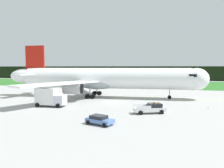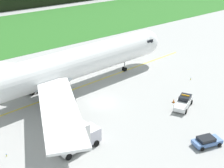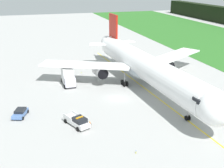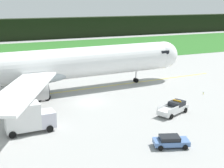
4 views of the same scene
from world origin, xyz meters
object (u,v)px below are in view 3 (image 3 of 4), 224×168
at_px(airliner, 144,66).
at_px(apron_cone, 90,122).
at_px(catering_truck, 68,77).
at_px(ops_pickup_truck, 77,121).
at_px(staff_car, 20,113).

relative_size(airliner, apron_cone, 87.12).
relative_size(airliner, catering_truck, 8.87).
distance_m(catering_truck, apron_cone, 20.87).
bearing_deg(ops_pickup_truck, catering_truck, 175.19).
height_order(airliner, catering_truck, airliner).
height_order(catering_truck, apron_cone, catering_truck).
height_order(airliner, staff_car, airliner).
bearing_deg(catering_truck, staff_car, -37.49).
height_order(airliner, ops_pickup_truck, airliner).
bearing_deg(ops_pickup_truck, airliner, 127.88).
bearing_deg(apron_cone, airliner, 131.52).
bearing_deg(apron_cone, staff_car, -120.57).
relative_size(ops_pickup_truck, staff_car, 1.33).
relative_size(staff_car, apron_cone, 6.96).
bearing_deg(staff_car, apron_cone, 59.43).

